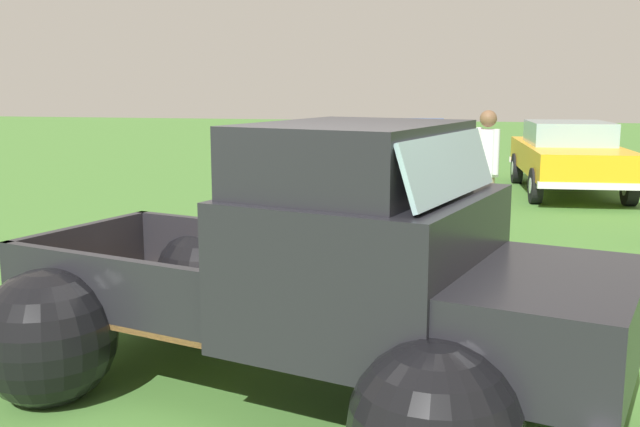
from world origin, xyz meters
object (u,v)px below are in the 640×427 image
(show_car_1, at_px, (569,154))
(spectator_0, at_px, (487,165))
(show_car_0, at_px, (408,151))
(vintage_pickup_truck, at_px, (332,294))

(show_car_1, relative_size, spectator_0, 2.58)
(show_car_0, relative_size, show_car_1, 1.01)
(show_car_0, bearing_deg, vintage_pickup_truck, -0.65)
(spectator_0, bearing_deg, vintage_pickup_truck, 47.10)
(vintage_pickup_truck, bearing_deg, show_car_1, 91.63)
(show_car_1, bearing_deg, vintage_pickup_truck, -18.29)
(vintage_pickup_truck, bearing_deg, show_car_0, 108.66)
(show_car_1, height_order, spectator_0, spectator_0)
(vintage_pickup_truck, distance_m, spectator_0, 5.94)
(vintage_pickup_truck, distance_m, show_car_1, 11.01)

